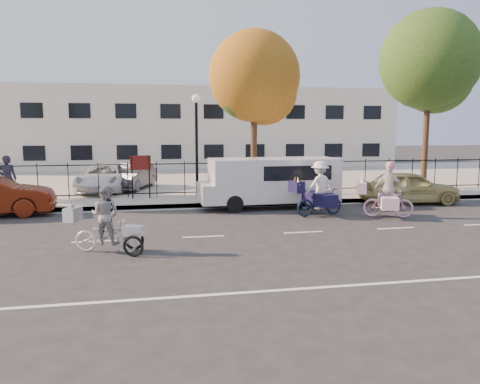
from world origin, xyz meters
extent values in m
plane|color=#333334|center=(0.00, 0.00, 0.00)|extent=(120.00, 120.00, 0.00)
cube|color=#A8A399|center=(0.00, 5.05, 0.07)|extent=(60.00, 0.10, 0.15)
cube|color=#A8A399|center=(0.00, 6.10, 0.07)|extent=(60.00, 2.20, 0.15)
cube|color=#A8A399|center=(0.00, 15.00, 0.07)|extent=(60.00, 15.60, 0.15)
cube|color=silver|center=(0.00, 25.00, 3.00)|extent=(34.00, 10.00, 6.00)
cylinder|color=black|center=(0.50, 6.80, 2.15)|extent=(0.12, 0.12, 4.00)
sphere|color=white|center=(0.50, 6.80, 4.30)|extent=(0.36, 0.36, 0.36)
cylinder|color=black|center=(-2.20, 6.80, 1.05)|extent=(0.06, 0.06, 1.80)
cylinder|color=black|center=(-1.50, 6.80, 1.05)|extent=(0.06, 0.06, 1.80)
cube|color=#59140F|center=(-1.85, 6.80, 1.65)|extent=(0.85, 0.04, 0.60)
imported|color=white|center=(-2.57, -1.19, 0.43)|extent=(1.72, 1.05, 0.85)
imported|color=white|center=(-2.57, -1.19, 0.95)|extent=(0.87, 0.76, 1.49)
cube|color=white|center=(-3.38, -0.93, 0.95)|extent=(0.43, 0.58, 0.34)
cone|color=white|center=(-3.38, -0.81, 1.17)|extent=(0.13, 0.13, 0.17)
cone|color=white|center=(-3.38, -1.04, 1.17)|extent=(0.13, 0.13, 0.17)
torus|color=black|center=(-1.89, -1.75, 0.27)|extent=(0.53, 0.24, 0.53)
torus|color=black|center=(-1.89, -1.09, 0.27)|extent=(0.53, 0.24, 0.53)
cube|color=white|center=(-1.89, -1.42, 0.57)|extent=(0.55, 0.46, 0.24)
imported|color=#D5A2B6|center=(6.62, 1.68, 0.51)|extent=(1.75, 1.07, 1.02)
imported|color=silver|center=(6.62, 1.68, 1.03)|extent=(1.02, 0.71, 1.60)
cube|color=#E9B1CC|center=(5.76, 2.02, 1.02)|extent=(0.49, 0.63, 0.37)
cone|color=white|center=(5.76, 2.02, 1.34)|extent=(0.12, 0.12, 0.33)
cube|color=#E9B1CC|center=(6.62, 1.68, 0.56)|extent=(1.01, 1.44, 0.41)
sphere|color=pink|center=(6.62, 1.68, 1.81)|extent=(0.28, 0.28, 0.28)
imported|color=#0F1933|center=(4.42, 2.50, 0.49)|extent=(1.95, 1.09, 0.97)
imported|color=white|center=(4.42, 2.50, 1.09)|extent=(1.22, 0.89, 1.70)
cube|color=#120F35|center=(3.48, 2.26, 1.08)|extent=(0.46, 0.66, 0.39)
cone|color=gold|center=(3.48, 2.45, 1.29)|extent=(0.13, 0.25, 0.35)
cone|color=gold|center=(3.48, 2.06, 1.29)|extent=(0.13, 0.25, 0.35)
cube|color=#120F35|center=(4.42, 2.50, 0.59)|extent=(0.93, 1.51, 0.43)
cube|color=white|center=(3.27, 4.50, 1.09)|extent=(4.97, 1.97, 1.64)
cube|color=white|center=(0.58, 4.50, 0.64)|extent=(0.51, 1.79, 0.73)
cylinder|color=black|center=(1.54, 3.70, 0.32)|extent=(0.64, 0.26, 0.64)
cylinder|color=black|center=(1.54, 5.30, 0.32)|extent=(0.64, 0.26, 0.64)
cylinder|color=black|center=(5.00, 3.70, 0.32)|extent=(0.64, 0.26, 0.64)
cylinder|color=black|center=(5.00, 5.30, 0.32)|extent=(0.64, 0.26, 0.64)
imported|color=tan|center=(8.94, 4.29, 0.67)|extent=(4.06, 1.86, 1.35)
imported|color=black|center=(-7.03, 6.80, 1.09)|extent=(0.76, 0.57, 1.87)
imported|color=white|center=(-3.54, 9.50, 0.78)|extent=(2.68, 4.75, 1.25)
imported|color=#45464C|center=(-2.29, 9.95, 0.75)|extent=(2.40, 3.88, 1.21)
imported|color=#B6BBBF|center=(2.97, 9.67, 0.81)|extent=(2.60, 4.16, 1.32)
cylinder|color=#442D1D|center=(3.09, 7.30, 2.33)|extent=(0.28, 0.28, 4.65)
sphere|color=#9F6219|center=(3.09, 7.30, 5.32)|extent=(3.99, 3.99, 3.99)
sphere|color=#9F6219|center=(3.59, 7.50, 4.65)|extent=(2.92, 2.92, 2.92)
cylinder|color=#442D1D|center=(11.67, 7.61, 2.74)|extent=(0.28, 0.28, 5.48)
sphere|color=#385B1E|center=(11.67, 7.61, 6.26)|extent=(4.70, 4.70, 4.70)
sphere|color=#385B1E|center=(12.17, 7.81, 5.48)|extent=(3.44, 3.44, 3.44)
camera|label=1|loc=(-1.42, -13.03, 3.11)|focal=35.00mm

